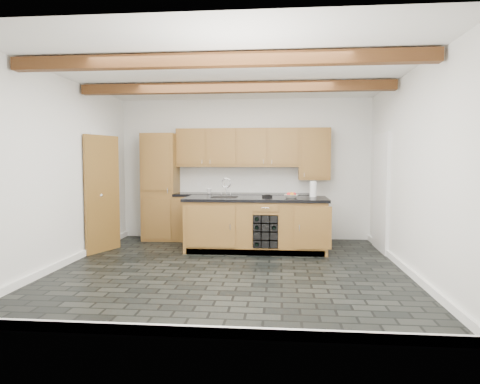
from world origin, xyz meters
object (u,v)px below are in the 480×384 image
at_px(kitchen_scale, 267,196).
at_px(paper_towel, 313,189).
at_px(island, 256,224).
at_px(fruit_bowl, 291,196).

distance_m(kitchen_scale, paper_towel, 0.84).
bearing_deg(island, kitchen_scale, 6.03).
height_order(kitchen_scale, fruit_bowl, fruit_bowl).
bearing_deg(island, paper_towel, 13.15).
xyz_separation_m(kitchen_scale, paper_towel, (0.80, 0.21, 0.11)).
xyz_separation_m(island, paper_towel, (0.99, 0.23, 0.60)).
height_order(island, kitchen_scale, kitchen_scale).
bearing_deg(fruit_bowl, paper_towel, 33.99).
bearing_deg(island, fruit_bowl, -3.22).
xyz_separation_m(island, fruit_bowl, (0.60, -0.03, 0.50)).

